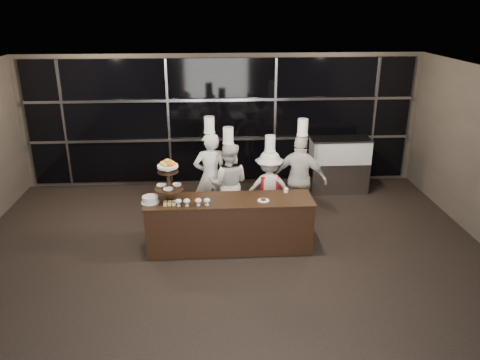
{
  "coord_description": "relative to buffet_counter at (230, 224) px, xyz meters",
  "views": [
    {
      "loc": [
        -0.25,
        -5.43,
        4.04
      ],
      "look_at": [
        0.23,
        2.11,
        1.15
      ],
      "focal_mm": 35.0,
      "sensor_mm": 36.0,
      "label": 1
    }
  ],
  "objects": [
    {
      "name": "pastry_squares",
      "position": [
        -0.99,
        -0.16,
        0.48
      ],
      "size": [
        0.2,
        0.13,
        0.05
      ],
      "color": "#F0CB75",
      "rests_on": "buffet_counter"
    },
    {
      "name": "room",
      "position": [
        -0.03,
        -1.81,
        1.03
      ],
      "size": [
        10.0,
        10.0,
        10.0
      ],
      "color": "black",
      "rests_on": "ground"
    },
    {
      "name": "chef_cup",
      "position": [
        1.0,
        0.25,
        0.49
      ],
      "size": [
        0.08,
        0.08,
        0.07
      ],
      "primitive_type": "cylinder",
      "color": "white",
      "rests_on": "buffet_counter"
    },
    {
      "name": "chef_d",
      "position": [
        1.39,
        0.98,
        0.43
      ],
      "size": [
        1.11,
        0.79,
        2.05
      ],
      "color": "silver",
      "rests_on": "ground"
    },
    {
      "name": "buffet_counter",
      "position": [
        0.0,
        0.0,
        0.0
      ],
      "size": [
        2.84,
        0.74,
        0.92
      ],
      "color": "black",
      "rests_on": "ground"
    },
    {
      "name": "display_stand",
      "position": [
        -1.0,
        -0.0,
        0.87
      ],
      "size": [
        0.48,
        0.48,
        0.74
      ],
      "color": "black",
      "rests_on": "buffet_counter"
    },
    {
      "name": "chef_c",
      "position": [
        0.79,
        0.96,
        0.28
      ],
      "size": [
        0.97,
        0.6,
        1.75
      ],
      "color": "silver",
      "rests_on": "ground"
    },
    {
      "name": "display_case",
      "position": [
        2.56,
        2.49,
        0.22
      ],
      "size": [
        1.3,
        0.57,
        1.24
      ],
      "color": "#A5A5AA",
      "rests_on": "ground"
    },
    {
      "name": "small_plate",
      "position": [
        0.57,
        -0.1,
        0.47
      ],
      "size": [
        0.2,
        0.2,
        0.05
      ],
      "color": "white",
      "rests_on": "buffet_counter"
    },
    {
      "name": "chef_b",
      "position": [
        0.03,
        1.03,
        0.35
      ],
      "size": [
        0.86,
        0.72,
        1.9
      ],
      "color": "silver",
      "rests_on": "ground"
    },
    {
      "name": "window_wall",
      "position": [
        -0.03,
        3.12,
        1.04
      ],
      "size": [
        8.6,
        0.1,
        2.8
      ],
      "color": "black",
      "rests_on": "ground"
    },
    {
      "name": "compotes",
      "position": [
        -0.61,
        -0.22,
        0.54
      ],
      "size": [
        0.58,
        0.11,
        0.12
      ],
      "color": "silver",
      "rests_on": "buffet_counter"
    },
    {
      "name": "chef_a",
      "position": [
        -0.31,
        1.2,
        0.44
      ],
      "size": [
        0.7,
        0.52,
        2.07
      ],
      "color": "silver",
      "rests_on": "ground"
    },
    {
      "name": "layer_cake",
      "position": [
        -1.32,
        -0.05,
        0.51
      ],
      "size": [
        0.3,
        0.3,
        0.11
      ],
      "color": "white",
      "rests_on": "buffet_counter"
    }
  ]
}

